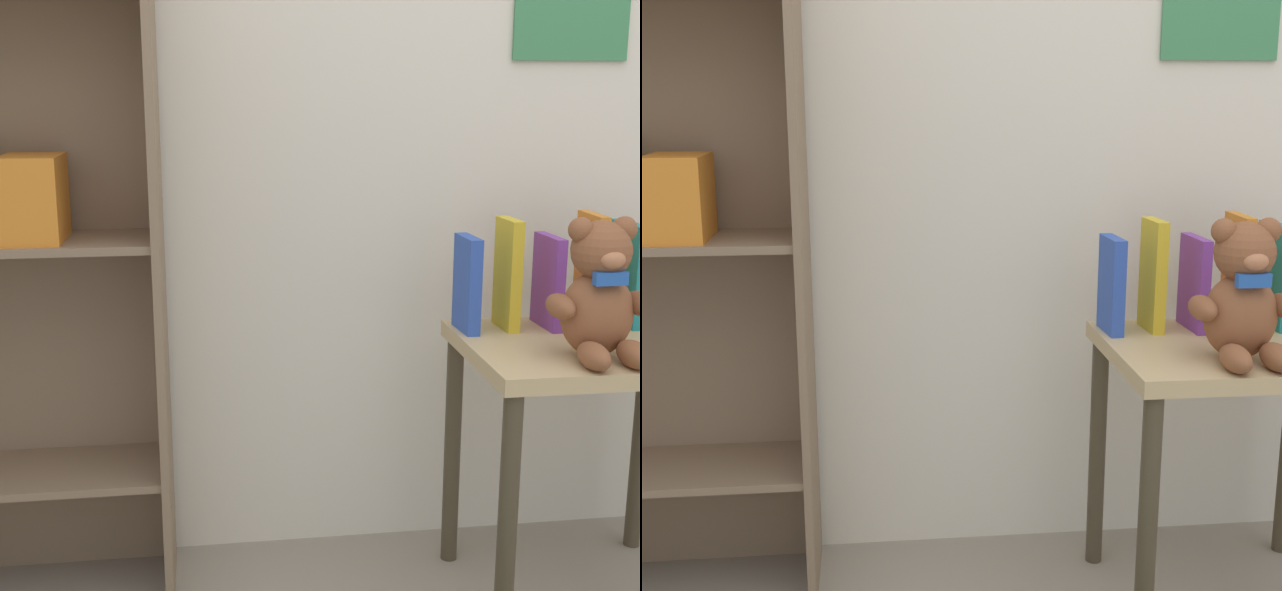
{
  "view_description": "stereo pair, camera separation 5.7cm",
  "coord_description": "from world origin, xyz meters",
  "views": [
    {
      "loc": [
        -0.59,
        -0.74,
        1.16
      ],
      "look_at": [
        -0.33,
        1.09,
        0.73
      ],
      "focal_mm": 50.0,
      "sensor_mm": 36.0,
      "label": 1
    },
    {
      "loc": [
        -0.53,
        -0.74,
        1.16
      ],
      "look_at": [
        -0.33,
        1.09,
        0.73
      ],
      "focal_mm": 50.0,
      "sensor_mm": 36.0,
      "label": 2
    }
  ],
  "objects": [
    {
      "name": "wall_back",
      "position": [
        0.0,
        1.41,
        1.25
      ],
      "size": [
        4.8,
        0.07,
        2.5
      ],
      "color": "silver",
      "rests_on": "ground_plane"
    },
    {
      "name": "book_standing_orange",
      "position": [
        0.31,
        1.17,
        0.75
      ],
      "size": [
        0.03,
        0.13,
        0.26
      ],
      "primitive_type": "cube",
      "rotation": [
        0.0,
        0.0,
        -0.03
      ],
      "color": "orange",
      "rests_on": "display_table"
    },
    {
      "name": "book_standing_blue",
      "position": [
        0.01,
        1.16,
        0.72
      ],
      "size": [
        0.03,
        0.12,
        0.22
      ],
      "primitive_type": "cube",
      "rotation": [
        0.0,
        0.0,
        0.04
      ],
      "color": "#2D51B7",
      "rests_on": "display_table"
    },
    {
      "name": "book_standing_yellow",
      "position": [
        0.11,
        1.17,
        0.74
      ],
      "size": [
        0.03,
        0.11,
        0.25
      ],
      "primitive_type": "cube",
      "rotation": [
        0.0,
        0.0,
        0.05
      ],
      "color": "gold",
      "rests_on": "display_table"
    },
    {
      "name": "book_standing_teal",
      "position": [
        0.4,
        1.18,
        0.73
      ],
      "size": [
        0.03,
        0.15,
        0.24
      ],
      "primitive_type": "cube",
      "rotation": [
        0.0,
        0.0,
        0.0
      ],
      "color": "teal",
      "rests_on": "display_table"
    },
    {
      "name": "book_standing_purple",
      "position": [
        0.21,
        1.17,
        0.72
      ],
      "size": [
        0.03,
        0.13,
        0.21
      ],
      "primitive_type": "cube",
      "rotation": [
        0.0,
        0.0,
        0.03
      ],
      "color": "purple",
      "rests_on": "display_table"
    },
    {
      "name": "teddy_bear",
      "position": [
        0.22,
        0.93,
        0.75
      ],
      "size": [
        0.22,
        0.2,
        0.29
      ],
      "color": "brown",
      "rests_on": "display_table"
    },
    {
      "name": "bookshelf_side",
      "position": [
        -1.01,
        1.26,
        0.93
      ],
      "size": [
        0.69,
        0.28,
        1.66
      ],
      "color": "#7F664C",
      "rests_on": "ground_plane"
    },
    {
      "name": "display_table",
      "position": [
        0.26,
        1.04,
        0.51
      ],
      "size": [
        0.55,
        0.45,
        0.61
      ],
      "color": "tan",
      "rests_on": "ground_plane"
    }
  ]
}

